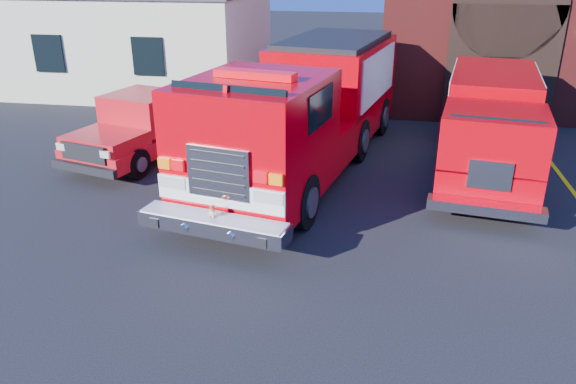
% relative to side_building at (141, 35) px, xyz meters
% --- Properties ---
extents(ground, '(100.00, 100.00, 0.00)m').
position_rel_side_building_xyz_m(ground, '(9.00, -13.00, -2.20)').
color(ground, black).
rests_on(ground, ground).
extents(parking_stripe_mid, '(0.12, 3.00, 0.01)m').
position_rel_side_building_xyz_m(parking_stripe_mid, '(15.50, -9.00, -2.20)').
color(parking_stripe_mid, yellow).
rests_on(parking_stripe_mid, ground).
extents(parking_stripe_far, '(0.12, 3.00, 0.01)m').
position_rel_side_building_xyz_m(parking_stripe_far, '(15.50, -6.00, -2.20)').
color(parking_stripe_far, yellow).
rests_on(parking_stripe_far, ground).
extents(side_building, '(10.20, 8.20, 4.35)m').
position_rel_side_building_xyz_m(side_building, '(0.00, 0.00, 0.00)').
color(side_building, beige).
rests_on(side_building, ground).
extents(fire_engine, '(4.95, 10.88, 3.24)m').
position_rel_side_building_xyz_m(fire_engine, '(8.64, -9.33, -0.53)').
color(fire_engine, black).
rests_on(fire_engine, ground).
extents(pickup_truck, '(3.46, 6.01, 1.86)m').
position_rel_side_building_xyz_m(pickup_truck, '(4.04, -8.90, -1.32)').
color(pickup_truck, black).
rests_on(pickup_truck, ground).
extents(secondary_truck, '(3.44, 7.87, 2.47)m').
position_rel_side_building_xyz_m(secondary_truck, '(13.54, -8.64, -0.86)').
color(secondary_truck, black).
rests_on(secondary_truck, ground).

